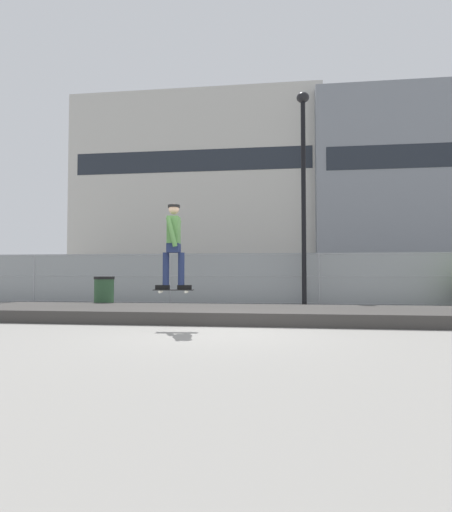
{
  "coord_description": "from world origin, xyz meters",
  "views": [
    {
      "loc": [
        1.35,
        -8.1,
        1.13
      ],
      "look_at": [
        -0.33,
        4.94,
        1.66
      ],
      "focal_mm": 29.76,
      "sensor_mm": 36.0,
      "label": 1
    }
  ],
  "objects_px": {
    "skater": "(174,241)",
    "trash_bin": "(104,294)",
    "skateboard": "(173,290)",
    "street_lamp": "(303,174)",
    "parked_car_near": "(177,280)"
  },
  "relations": [
    {
      "from": "skater",
      "to": "street_lamp",
      "type": "height_order",
      "value": "street_lamp"
    },
    {
      "from": "street_lamp",
      "to": "trash_bin",
      "type": "relative_size",
      "value": 7.23
    },
    {
      "from": "skateboard",
      "to": "skater",
      "type": "distance_m",
      "value": 0.99
    },
    {
      "from": "skater",
      "to": "parked_car_near",
      "type": "xyz_separation_m",
      "value": [
        -2.21,
        9.21,
        -0.94
      ]
    },
    {
      "from": "skater",
      "to": "trash_bin",
      "type": "bearing_deg",
      "value": 130.08
    },
    {
      "from": "skateboard",
      "to": "skater",
      "type": "bearing_deg",
      "value": 180.0
    },
    {
      "from": "skateboard",
      "to": "street_lamp",
      "type": "bearing_deg",
      "value": 65.89
    },
    {
      "from": "skater",
      "to": "trash_bin",
      "type": "distance_m",
      "value": 4.8
    },
    {
      "from": "skateboard",
      "to": "parked_car_near",
      "type": "relative_size",
      "value": 0.18
    },
    {
      "from": "street_lamp",
      "to": "skater",
      "type": "bearing_deg",
      "value": -114.11
    },
    {
      "from": "street_lamp",
      "to": "trash_bin",
      "type": "xyz_separation_m",
      "value": [
        -5.91,
        -3.0,
        -4.06
      ]
    },
    {
      "from": "skateboard",
      "to": "street_lamp",
      "type": "height_order",
      "value": "street_lamp"
    },
    {
      "from": "street_lamp",
      "to": "parked_car_near",
      "type": "xyz_separation_m",
      "value": [
        -5.13,
        2.67,
        -3.74
      ]
    },
    {
      "from": "skater",
      "to": "trash_bin",
      "type": "relative_size",
      "value": 1.67
    },
    {
      "from": "skateboard",
      "to": "parked_car_near",
      "type": "bearing_deg",
      "value": 103.49
    }
  ]
}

